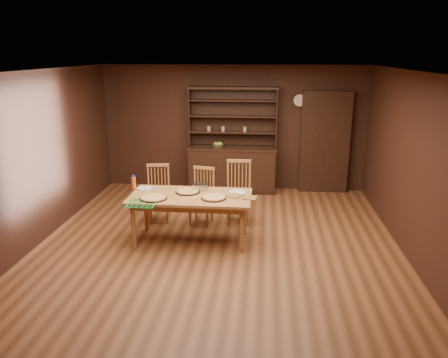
# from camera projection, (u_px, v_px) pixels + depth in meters

# --- Properties ---
(floor) EXTENTS (6.00, 6.00, 0.00)m
(floor) POSITION_uv_depth(u_px,v_px,m) (218.00, 245.00, 6.71)
(floor) COLOR brown
(floor) RESTS_ON ground
(room_shell) EXTENTS (6.00, 6.00, 6.00)m
(room_shell) POSITION_uv_depth(u_px,v_px,m) (218.00, 144.00, 6.26)
(room_shell) COLOR white
(room_shell) RESTS_ON floor
(china_hutch) EXTENTS (1.84, 0.52, 2.17)m
(china_hutch) POSITION_uv_depth(u_px,v_px,m) (232.00, 163.00, 9.17)
(china_hutch) COLOR black
(china_hutch) RESTS_ON floor
(doorway) EXTENTS (1.00, 0.18, 2.10)m
(doorway) POSITION_uv_depth(u_px,v_px,m) (325.00, 142.00, 9.01)
(doorway) COLOR black
(doorway) RESTS_ON floor
(wall_clock) EXTENTS (0.30, 0.05, 0.30)m
(wall_clock) POSITION_uv_depth(u_px,v_px,m) (300.00, 100.00, 8.87)
(wall_clock) COLOR black
(wall_clock) RESTS_ON room_shell
(dining_table) EXTENTS (1.85, 0.92, 0.75)m
(dining_table) POSITION_uv_depth(u_px,v_px,m) (191.00, 200.00, 6.67)
(dining_table) COLOR #A67239
(dining_table) RESTS_ON floor
(chair_left) EXTENTS (0.46, 0.45, 0.99)m
(chair_left) POSITION_uv_depth(u_px,v_px,m) (158.00, 191.00, 7.56)
(chair_left) COLOR #A26D37
(chair_left) RESTS_ON floor
(chair_center) EXTENTS (0.47, 0.45, 0.97)m
(chair_center) POSITION_uv_depth(u_px,v_px,m) (202.00, 194.00, 7.46)
(chair_center) COLOR #A26D37
(chair_center) RESTS_ON floor
(chair_right) EXTENTS (0.46, 0.44, 1.08)m
(chair_right) POSITION_uv_depth(u_px,v_px,m) (239.00, 189.00, 7.51)
(chair_right) COLOR #A26D37
(chair_right) RESTS_ON floor
(pizza_left) EXTENTS (0.41, 0.41, 0.04)m
(pizza_left) POSITION_uv_depth(u_px,v_px,m) (153.00, 198.00, 6.48)
(pizza_left) COLOR black
(pizza_left) RESTS_ON dining_table
(pizza_right) EXTENTS (0.38, 0.38, 0.04)m
(pizza_right) POSITION_uv_depth(u_px,v_px,m) (214.00, 197.00, 6.49)
(pizza_right) COLOR black
(pizza_right) RESTS_ON dining_table
(pizza_center) EXTENTS (0.38, 0.38, 0.04)m
(pizza_center) POSITION_uv_depth(u_px,v_px,m) (188.00, 191.00, 6.78)
(pizza_center) COLOR black
(pizza_center) RESTS_ON dining_table
(cooling_rack) EXTENTS (0.50, 0.50, 0.02)m
(cooling_rack) POSITION_uv_depth(u_px,v_px,m) (142.00, 203.00, 6.28)
(cooling_rack) COLOR #0C9D44
(cooling_rack) RESTS_ON dining_table
(plate_left) EXTENTS (0.26, 0.26, 0.02)m
(plate_left) POSITION_uv_depth(u_px,v_px,m) (145.00, 188.00, 6.96)
(plate_left) COLOR beige
(plate_left) RESTS_ON dining_table
(plate_right) EXTENTS (0.28, 0.28, 0.02)m
(plate_right) POSITION_uv_depth(u_px,v_px,m) (237.00, 192.00, 6.75)
(plate_right) COLOR beige
(plate_right) RESTS_ON dining_table
(foil_dish) EXTENTS (0.26, 0.20, 0.10)m
(foil_dish) POSITION_uv_depth(u_px,v_px,m) (200.00, 187.00, 6.88)
(foil_dish) COLOR white
(foil_dish) RESTS_ON dining_table
(juice_bottle) EXTENTS (0.07, 0.07, 0.22)m
(juice_bottle) POSITION_uv_depth(u_px,v_px,m) (134.00, 182.00, 6.94)
(juice_bottle) COLOR #DB600B
(juice_bottle) RESTS_ON dining_table
(pot_holder_a) EXTENTS (0.23, 0.23, 0.02)m
(pot_holder_a) POSITION_uv_depth(u_px,v_px,m) (250.00, 198.00, 6.51)
(pot_holder_a) COLOR red
(pot_holder_a) RESTS_ON dining_table
(pot_holder_b) EXTENTS (0.28, 0.28, 0.02)m
(pot_holder_b) POSITION_uv_depth(u_px,v_px,m) (234.00, 196.00, 6.59)
(pot_holder_b) COLOR red
(pot_holder_b) RESTS_ON dining_table
(fruit_bowl) EXTENTS (0.27, 0.27, 0.12)m
(fruit_bowl) POSITION_uv_depth(u_px,v_px,m) (218.00, 146.00, 9.02)
(fruit_bowl) COLOR black
(fruit_bowl) RESTS_ON china_hutch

